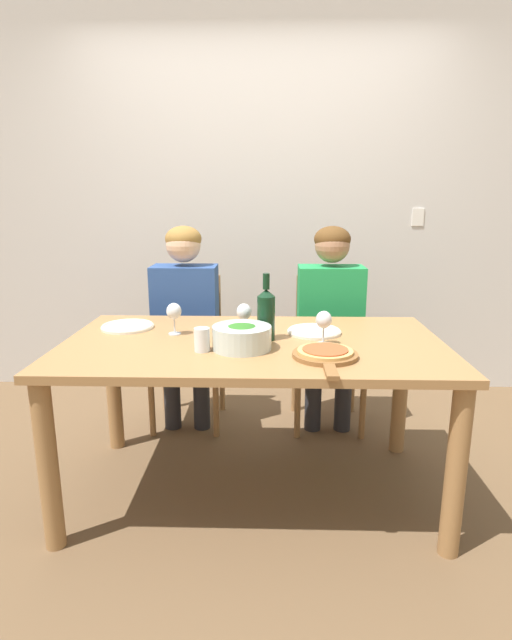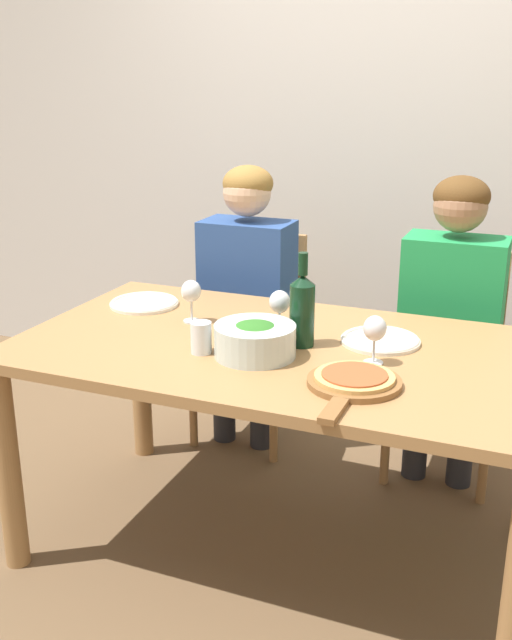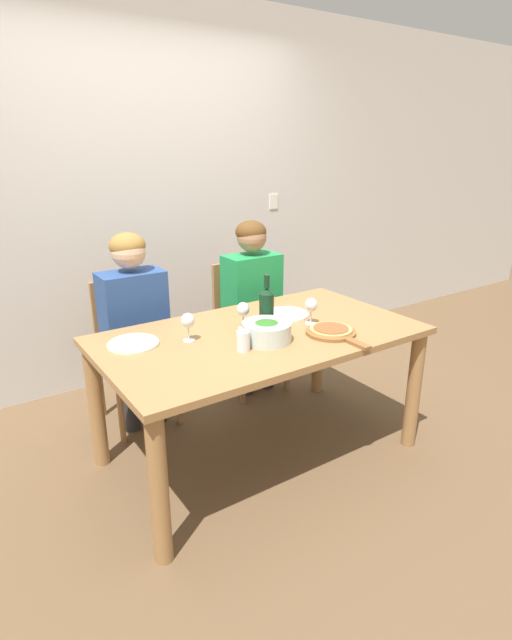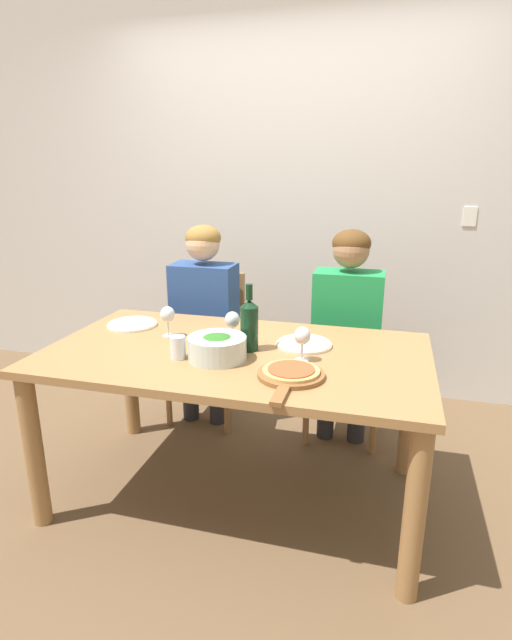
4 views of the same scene
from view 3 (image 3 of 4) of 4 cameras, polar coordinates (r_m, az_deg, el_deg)
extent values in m
plane|color=brown|center=(3.02, 0.44, -14.92)|extent=(40.00, 40.00, 0.00)
cube|color=silver|center=(3.78, -12.25, 13.65)|extent=(10.00, 0.05, 2.70)
cube|color=white|center=(4.30, 2.03, 13.38)|extent=(0.08, 0.01, 0.12)
cube|color=#9E7042|center=(2.67, 0.48, -1.78)|extent=(1.70, 0.96, 0.04)
cylinder|color=#9E7042|center=(2.20, -11.02, -18.58)|extent=(0.08, 0.08, 0.72)
cylinder|color=#9E7042|center=(3.05, 17.58, -7.67)|extent=(0.08, 0.08, 0.72)
cylinder|color=#9E7042|center=(2.88, -17.79, -9.38)|extent=(0.08, 0.08, 0.72)
cylinder|color=#9E7042|center=(3.58, 7.14, -2.81)|extent=(0.08, 0.08, 0.72)
cube|color=#9E7042|center=(3.23, -13.51, -4.22)|extent=(0.42, 0.42, 0.04)
cube|color=#9E7042|center=(3.32, -15.05, 0.81)|extent=(0.38, 0.03, 0.45)
cylinder|color=#9E7042|center=(3.11, -15.19, -9.99)|extent=(0.04, 0.04, 0.42)
cylinder|color=#9E7042|center=(3.23, -8.79, -8.35)|extent=(0.04, 0.04, 0.42)
cylinder|color=#9E7042|center=(3.44, -17.33, -7.27)|extent=(0.04, 0.04, 0.42)
cylinder|color=#9E7042|center=(3.55, -11.46, -5.90)|extent=(0.04, 0.04, 0.42)
cube|color=#9E7042|center=(3.59, -0.64, -1.24)|extent=(0.42, 0.42, 0.04)
cube|color=#9E7042|center=(3.66, -2.33, 3.24)|extent=(0.38, 0.03, 0.45)
cylinder|color=#9E7042|center=(3.43, -1.53, -6.35)|extent=(0.04, 0.04, 0.42)
cylinder|color=#9E7042|center=(3.63, 3.54, -4.89)|extent=(0.04, 0.04, 0.42)
cylinder|color=#9E7042|center=(3.73, -4.68, -4.23)|extent=(0.04, 0.04, 0.42)
cylinder|color=#9E7042|center=(3.91, 0.17, -2.99)|extent=(0.04, 0.04, 0.42)
cylinder|color=#28282D|center=(3.22, -14.20, -8.45)|extent=(0.10, 0.10, 0.46)
cylinder|color=#28282D|center=(3.28, -11.23, -7.72)|extent=(0.10, 0.10, 0.46)
cube|color=navy|center=(3.11, -13.78, 0.52)|extent=(0.38, 0.22, 0.54)
cylinder|color=navy|center=(2.89, -15.52, -4.30)|extent=(0.07, 0.31, 0.14)
cylinder|color=navy|center=(3.02, -8.36, -2.70)|extent=(0.07, 0.31, 0.14)
sphere|color=#DBAD89|center=(3.01, -14.38, 7.56)|extent=(0.20, 0.20, 0.20)
ellipsoid|color=olive|center=(3.01, -14.50, 8.24)|extent=(0.21, 0.21, 0.15)
cylinder|color=#28282D|center=(3.56, -1.13, -5.06)|extent=(0.10, 0.10, 0.46)
cylinder|color=#28282D|center=(3.65, 1.25, -4.41)|extent=(0.10, 0.10, 0.46)
cube|color=#1E8C47|center=(3.48, -0.48, 3.10)|extent=(0.38, 0.22, 0.54)
cylinder|color=#1E8C47|center=(3.23, -1.03, -1.00)|extent=(0.07, 0.31, 0.14)
cylinder|color=#1E8C47|center=(3.45, 4.56, 0.30)|extent=(0.07, 0.31, 0.14)
sphere|color=#9E7051|center=(3.39, -0.49, 9.44)|extent=(0.20, 0.20, 0.20)
ellipsoid|color=#563819|center=(3.39, -0.59, 10.05)|extent=(0.21, 0.21, 0.15)
cylinder|color=black|center=(2.68, 1.21, 0.97)|extent=(0.08, 0.08, 0.20)
cone|color=black|center=(2.65, 1.23, 3.36)|extent=(0.08, 0.08, 0.03)
cylinder|color=black|center=(2.63, 1.24, 4.44)|extent=(0.03, 0.03, 0.07)
cylinder|color=silver|center=(2.53, 1.22, -1.38)|extent=(0.25, 0.25, 0.10)
ellipsoid|color=#2D6B23|center=(2.53, 1.22, -1.27)|extent=(0.21, 0.21, 0.11)
cylinder|color=silver|center=(2.57, -13.85, -2.67)|extent=(0.26, 0.26, 0.01)
torus|color=silver|center=(2.57, -13.86, -2.55)|extent=(0.25, 0.25, 0.02)
cylinder|color=silver|center=(2.93, 3.54, 0.62)|extent=(0.26, 0.26, 0.01)
torus|color=silver|center=(2.93, 3.54, 0.73)|extent=(0.25, 0.25, 0.02)
cylinder|color=brown|center=(2.67, 8.54, -1.38)|extent=(0.27, 0.27, 0.02)
cube|color=brown|center=(2.54, 11.60, -2.72)|extent=(0.04, 0.14, 0.02)
cylinder|color=tan|center=(2.67, 8.55, -1.08)|extent=(0.23, 0.23, 0.01)
cylinder|color=#AD4C28|center=(2.67, 8.56, -0.92)|extent=(0.19, 0.19, 0.01)
cylinder|color=silver|center=(2.57, -7.68, -2.34)|extent=(0.06, 0.06, 0.01)
cylinder|color=silver|center=(2.56, -7.72, -1.50)|extent=(0.01, 0.01, 0.07)
ellipsoid|color=silver|center=(2.53, -7.79, -0.04)|extent=(0.07, 0.07, 0.08)
ellipsoid|color=maroon|center=(2.54, -7.78, -0.30)|extent=(0.06, 0.06, 0.03)
cylinder|color=silver|center=(2.81, 6.25, -0.39)|extent=(0.06, 0.06, 0.01)
cylinder|color=silver|center=(2.79, 6.28, 0.39)|extent=(0.01, 0.01, 0.07)
ellipsoid|color=silver|center=(2.77, 6.33, 1.74)|extent=(0.07, 0.07, 0.08)
ellipsoid|color=maroon|center=(2.78, 6.32, 1.50)|extent=(0.06, 0.06, 0.03)
cylinder|color=silver|center=(2.72, -1.47, -0.95)|extent=(0.06, 0.06, 0.01)
cylinder|color=silver|center=(2.70, -1.47, -0.14)|extent=(0.01, 0.01, 0.07)
ellipsoid|color=silver|center=(2.68, -1.49, 1.24)|extent=(0.07, 0.07, 0.08)
ellipsoid|color=maroon|center=(2.69, -1.48, 1.00)|extent=(0.06, 0.06, 0.03)
cylinder|color=silver|center=(2.42, -1.47, -2.42)|extent=(0.07, 0.07, 0.10)
camera|label=1|loc=(1.52, 57.85, -2.13)|focal=28.00mm
camera|label=2|loc=(2.19, 58.16, 7.29)|focal=42.00mm
camera|label=4|loc=(2.06, 54.95, 6.55)|focal=28.00mm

